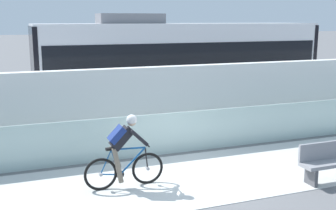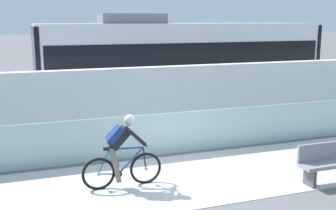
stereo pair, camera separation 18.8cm
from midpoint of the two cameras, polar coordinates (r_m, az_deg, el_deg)
name	(u,v)px [view 2 (the right image)]	position (r m, az deg, el deg)	size (l,w,h in m)	color
ground_plane	(188,178)	(9.93, 3.28, -9.79)	(200.00, 200.00, 0.00)	slate
bike_path_deck	(188,178)	(9.92, 3.28, -9.76)	(32.00, 3.20, 0.01)	silver
glass_parapet	(162,134)	(11.39, -0.32, -3.95)	(32.00, 0.05, 1.14)	#ADC6C1
concrete_barrier_wall	(143,103)	(12.93, -2.96, 0.29)	(32.00, 0.36, 2.19)	white
tram_rail_near	(124,120)	(15.51, -5.57, -1.98)	(32.00, 0.08, 0.01)	#595654
tram_rail_far	(116,112)	(16.87, -6.77, -0.91)	(32.00, 0.08, 0.01)	#595654
tram	(182,64)	(16.63, 2.17, 5.58)	(11.06, 2.54, 3.81)	silver
cyclist_on_bike	(122,152)	(9.19, -5.68, -6.30)	(1.77, 0.58, 1.61)	black
bench	(331,161)	(10.24, 21.63, -7.09)	(1.60, 0.45, 0.89)	gray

